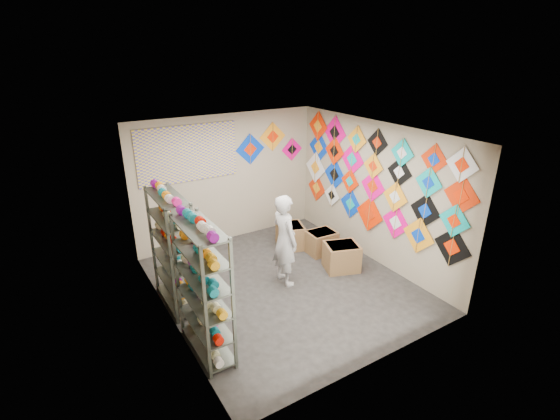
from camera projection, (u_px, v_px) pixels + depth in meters
ground at (284, 284)px, 7.20m from camera, size 4.50×4.50×0.00m
room_walls at (284, 197)px, 6.58m from camera, size 4.50×4.50×4.50m
shelf_rack_front at (204, 291)px, 5.31m from camera, size 0.40×1.10×1.90m
shelf_rack_back at (173, 251)px, 6.34m from camera, size 0.40×1.10×1.90m
string_spools at (186, 263)px, 5.79m from camera, size 0.12×2.36×0.12m
kite_wall_display at (371, 179)px, 7.64m from camera, size 0.06×4.33×2.11m
back_wall_kites at (269, 145)px, 8.72m from camera, size 1.65×0.02×0.92m
poster at (188, 154)px, 7.83m from camera, size 2.00×0.01×1.10m
shopkeeper at (285, 240)px, 6.98m from camera, size 0.62×0.42×1.65m
carton_a at (341, 257)px, 7.61m from camera, size 0.75×0.68×0.51m
carton_b at (321, 242)px, 8.23m from camera, size 0.59×0.49×0.46m
carton_c at (290, 236)px, 8.46m from camera, size 0.66×0.70×0.49m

